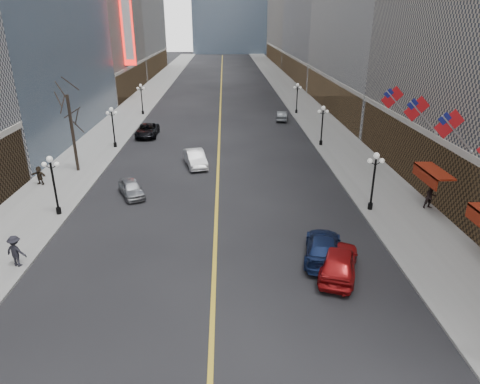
{
  "coord_description": "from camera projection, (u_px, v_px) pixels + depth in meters",
  "views": [
    {
      "loc": [
        0.75,
        0.45,
        13.75
      ],
      "look_at": [
        1.34,
        17.15,
        6.94
      ],
      "focal_mm": 32.0,
      "sensor_mm": 36.0,
      "label": 1
    }
  ],
  "objects": [
    {
      "name": "sidewalk_east",
      "position": [
        306.0,
        108.0,
        69.97
      ],
      "size": [
        6.0,
        230.0,
        0.15
      ],
      "primitive_type": "cube",
      "color": "gray",
      "rests_on": "ground"
    },
    {
      "name": "sidewalk_west",
      "position": [
        134.0,
        110.0,
        69.05
      ],
      "size": [
        6.0,
        230.0,
        0.15
      ],
      "primitive_type": "cube",
      "color": "gray",
      "rests_on": "ground"
    },
    {
      "name": "lane_line",
      "position": [
        221.0,
        99.0,
        78.79
      ],
      "size": [
        0.25,
        200.0,
        0.02
      ],
      "primitive_type": "cube",
      "color": "gold",
      "rests_on": "ground"
    },
    {
      "name": "streetlamp_east_1",
      "position": [
        374.0,
        175.0,
        31.81
      ],
      "size": [
        1.26,
        0.44,
        4.52
      ],
      "color": "black",
      "rests_on": "sidewalk_east"
    },
    {
      "name": "streetlamp_east_2",
      "position": [
        322.0,
        121.0,
        48.47
      ],
      "size": [
        1.26,
        0.44,
        4.52
      ],
      "color": "black",
      "rests_on": "sidewalk_east"
    },
    {
      "name": "streetlamp_east_3",
      "position": [
        297.0,
        95.0,
        65.13
      ],
      "size": [
        1.26,
        0.44,
        4.52
      ],
      "color": "black",
      "rests_on": "sidewalk_east"
    },
    {
      "name": "streetlamp_west_1",
      "position": [
        53.0,
        179.0,
        31.03
      ],
      "size": [
        1.26,
        0.44,
        4.52
      ],
      "color": "black",
      "rests_on": "sidewalk_west"
    },
    {
      "name": "streetlamp_west_2",
      "position": [
        113.0,
        123.0,
        47.7
      ],
      "size": [
        1.26,
        0.44,
        4.52
      ],
      "color": "black",
      "rests_on": "sidewalk_west"
    },
    {
      "name": "streetlamp_west_3",
      "position": [
        141.0,
        96.0,
        64.36
      ],
      "size": [
        1.26,
        0.44,
        4.52
      ],
      "color": "black",
      "rests_on": "sidewalk_west"
    },
    {
      "name": "flag_3",
      "position": [
        451.0,
        127.0,
        27.49
      ],
      "size": [
        2.87,
        0.12,
        2.87
      ],
      "color": "#B2B2B7",
      "rests_on": "ground"
    },
    {
      "name": "flag_4",
      "position": [
        418.0,
        111.0,
        32.12
      ],
      "size": [
        2.87,
        0.12,
        2.87
      ],
      "color": "#B2B2B7",
      "rests_on": "ground"
    },
    {
      "name": "flag_5",
      "position": [
        394.0,
        99.0,
        36.75
      ],
      "size": [
        2.87,
        0.12,
        2.87
      ],
      "color": "#B2B2B7",
      "rests_on": "ground"
    },
    {
      "name": "awning_c",
      "position": [
        431.0,
        172.0,
        31.88
      ],
      "size": [
        1.4,
        4.0,
        0.93
      ],
      "color": "maroon",
      "rests_on": "ground"
    },
    {
      "name": "theatre_marquee",
      "position": [
        128.0,
        29.0,
        73.75
      ],
      "size": [
        2.0,
        0.55,
        12.0
      ],
      "color": "red",
      "rests_on": "ground"
    },
    {
      "name": "tree_west_far",
      "position": [
        69.0,
        107.0,
        38.98
      ],
      "size": [
        3.6,
        3.6,
        7.92
      ],
      "color": "#2D231C",
      "rests_on": "sidewalk_west"
    },
    {
      "name": "car_nb_near",
      "position": [
        131.0,
        188.0,
        35.42
      ],
      "size": [
        3.12,
        4.34,
        1.37
      ],
      "primitive_type": "imported",
      "rotation": [
        0.0,
        0.0,
        0.42
      ],
      "color": "#94969A",
      "rests_on": "ground"
    },
    {
      "name": "car_nb_mid",
      "position": [
        195.0,
        158.0,
        42.58
      ],
      "size": [
        2.8,
        5.1,
        1.59
      ],
      "primitive_type": "imported",
      "rotation": [
        0.0,
        0.0,
        0.24
      ],
      "color": "silver",
      "rests_on": "ground"
    },
    {
      "name": "car_nb_far",
      "position": [
        147.0,
        130.0,
        53.39
      ],
      "size": [
        2.59,
        5.48,
        1.51
      ],
      "primitive_type": "imported",
      "rotation": [
        0.0,
        0.0,
        0.02
      ],
      "color": "black",
      "rests_on": "ground"
    },
    {
      "name": "car_sb_near",
      "position": [
        323.0,
        247.0,
        26.15
      ],
      "size": [
        3.26,
        5.57,
        1.52
      ],
      "primitive_type": "imported",
      "rotation": [
        0.0,
        0.0,
        2.91
      ],
      "color": "#14224C",
      "rests_on": "ground"
    },
    {
      "name": "car_sb_mid",
      "position": [
        339.0,
        261.0,
        24.46
      ],
      "size": [
        3.5,
        5.37,
        1.7
      ],
      "primitive_type": "imported",
      "rotation": [
        0.0,
        0.0,
        2.82
      ],
      "color": "maroon",
      "rests_on": "ground"
    },
    {
      "name": "car_sb_far",
      "position": [
        282.0,
        116.0,
        61.71
      ],
      "size": [
        2.09,
        4.31,
        1.36
      ],
      "primitive_type": "imported",
      "rotation": [
        0.0,
        0.0,
        2.98
      ],
      "color": "#494D51",
      "rests_on": "ground"
    },
    {
      "name": "ped_east_walk",
      "position": [
        431.0,
        197.0,
        32.66
      ],
      "size": [
        0.96,
        0.6,
        1.87
      ],
      "primitive_type": "imported",
      "rotation": [
        0.0,
        0.0,
        0.12
      ],
      "color": "black",
      "rests_on": "sidewalk_east"
    },
    {
      "name": "ped_west_walk",
      "position": [
        16.0,
        251.0,
        24.99
      ],
      "size": [
        1.36,
        0.85,
        1.95
      ],
      "primitive_type": "imported",
      "rotation": [
        0.0,
        0.0,
        2.86
      ],
      "color": "black",
      "rests_on": "sidewalk_west"
    },
    {
      "name": "ped_west_far",
      "position": [
        39.0,
        175.0,
        37.46
      ],
      "size": [
        1.6,
        0.95,
        1.66
      ],
      "primitive_type": "imported",
      "rotation": [
        0.0,
        0.0,
        -0.35
      ],
      "color": "black",
      "rests_on": "sidewalk_west"
    }
  ]
}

